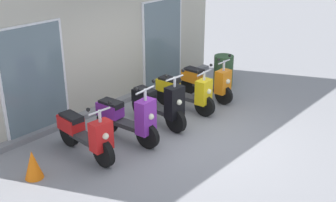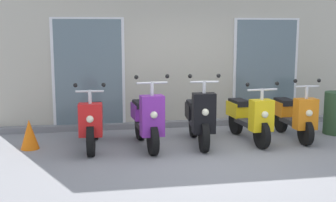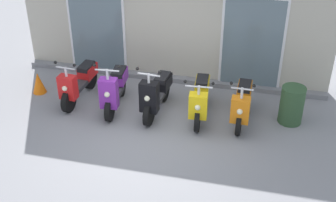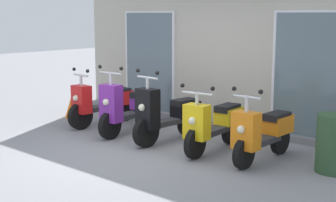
{
  "view_description": "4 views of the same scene",
  "coord_description": "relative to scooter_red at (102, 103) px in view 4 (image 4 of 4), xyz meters",
  "views": [
    {
      "loc": [
        -6.18,
        -4.79,
        4.06
      ],
      "look_at": [
        0.21,
        0.76,
        0.52
      ],
      "focal_mm": 45.7,
      "sensor_mm": 36.0,
      "label": 1
    },
    {
      "loc": [
        -1.88,
        -6.63,
        2.05
      ],
      "look_at": [
        -0.56,
        0.76,
        0.82
      ],
      "focal_mm": 46.81,
      "sensor_mm": 36.0,
      "label": 2
    },
    {
      "loc": [
        2.26,
        -7.49,
        5.57
      ],
      "look_at": [
        0.39,
        0.38,
        0.63
      ],
      "focal_mm": 48.9,
      "sensor_mm": 36.0,
      "label": 3
    },
    {
      "loc": [
        5.66,
        -5.5,
        2.24
      ],
      "look_at": [
        0.48,
        0.35,
        0.86
      ],
      "focal_mm": 52.82,
      "sensor_mm": 36.0,
      "label": 4
    }
  ],
  "objects": [
    {
      "name": "ground_plane",
      "position": [
        1.86,
        -0.99,
        -0.45
      ],
      "size": [
        40.0,
        40.0,
        0.0
      ],
      "primitive_type": "plane",
      "color": "gray"
    },
    {
      "name": "storefront_facade",
      "position": [
        1.86,
        1.59,
        1.23
      ],
      "size": [
        7.57,
        0.5,
        3.49
      ],
      "color": "#B2AD9E",
      "rests_on": "ground_plane"
    },
    {
      "name": "scooter_red",
      "position": [
        0.0,
        0.0,
        0.0
      ],
      "size": [
        0.52,
        1.64,
        1.2
      ],
      "color": "black",
      "rests_on": "ground_plane"
    },
    {
      "name": "scooter_purple",
      "position": [
        0.93,
        -0.18,
        0.05
      ],
      "size": [
        0.58,
        1.58,
        1.33
      ],
      "color": "black",
      "rests_on": "ground_plane"
    },
    {
      "name": "scooter_black",
      "position": [
        1.88,
        -0.15,
        0.04
      ],
      "size": [
        0.55,
        1.6,
        1.33
      ],
      "color": "black",
      "rests_on": "ground_plane"
    },
    {
      "name": "scooter_yellow",
      "position": [
        2.84,
        -0.07,
        0.01
      ],
      "size": [
        0.62,
        1.62,
        1.17
      ],
      "color": "black",
      "rests_on": "ground_plane"
    },
    {
      "name": "scooter_orange",
      "position": [
        3.75,
        -0.04,
        0.0
      ],
      "size": [
        0.52,
        1.52,
        1.2
      ],
      "color": "black",
      "rests_on": "ground_plane"
    },
    {
      "name": "traffic_cone",
      "position": [
        -1.08,
        0.07,
        -0.19
      ],
      "size": [
        0.32,
        0.32,
        0.52
      ],
      "primitive_type": "cone",
      "color": "orange",
      "rests_on": "ground_plane"
    },
    {
      "name": "trash_bin",
      "position": [
        4.78,
        0.17,
        -0.03
      ],
      "size": [
        0.51,
        0.51,
        0.84
      ],
      "primitive_type": "cylinder",
      "color": "#2D4C2D",
      "rests_on": "ground_plane"
    }
  ]
}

